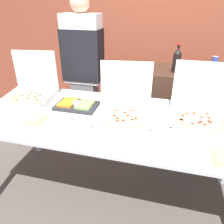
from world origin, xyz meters
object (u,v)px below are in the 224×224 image
Objects in this scene: paper_plate_front_center at (37,120)px; soda_bottle at (177,60)px; veggie_tray at (77,105)px; soda_can_colored at (215,62)px; paper_plate_front_left at (223,158)px; pizza_box_far_left at (124,110)px; pizza_box_far_right at (31,91)px; pizza_box_near_right at (199,112)px; person_server_vest at (84,69)px; soda_can_silver at (202,69)px.

soda_bottle is at bearing 45.59° from paper_plate_front_center.
soda_bottle is at bearing 42.29° from veggie_tray.
soda_can_colored is at bearing 42.67° from paper_plate_front_center.
veggie_tray is (-1.12, 0.44, 0.01)m from paper_plate_front_left.
paper_plate_front_left is 1.20m from veggie_tray.
soda_bottle is (-0.30, 1.18, 0.28)m from paper_plate_front_left.
pizza_box_far_left is 1.38m from soda_can_colored.
pizza_box_far_right is 3.98× the size of soda_can_colored.
pizza_box_near_right is at bearing -75.07° from soda_bottle.
veggie_tray is 0.69m from person_server_vest.
pizza_box_far_right is 0.50m from veggie_tray.
pizza_box_far_left is 3.90× the size of soda_can_colored.
pizza_box_far_left is at bearing 152.48° from paper_plate_front_left.
pizza_box_far_left is at bearing -125.47° from soda_can_colored.
pizza_box_near_right reaches higher than soda_can_silver.
pizza_box_far_right is 1.02× the size of pizza_box_far_left.
pizza_box_far_right is at bearing 126.71° from paper_plate_front_center.
pizza_box_far_left is 1.67× the size of soda_bottle.
pizza_box_far_right reaches higher than veggie_tray.
pizza_box_near_right reaches higher than paper_plate_front_left.
pizza_box_near_right is 1.54× the size of soda_bottle.
paper_plate_front_left is at bearing 139.87° from person_server_vest.
veggie_tray is at bearing -179.25° from pizza_box_near_right.
soda_bottle is (-0.19, 0.73, 0.21)m from pizza_box_near_right.
paper_plate_front_left is (0.67, -0.35, -0.06)m from pizza_box_far_left.
pizza_box_near_right is 1.27m from paper_plate_front_center.
soda_can_colored is at bearing 47.50° from pizza_box_far_left.
soda_bottle is at bearing 104.65° from pizza_box_near_right.
soda_can_colored is (1.45, 1.33, 0.22)m from paper_plate_front_center.
pizza_box_near_right is 0.71m from soda_can_silver.
paper_plate_front_center is (-0.65, -0.22, -0.06)m from pizza_box_far_left.
person_server_vest reaches higher than pizza_box_far_right.
soda_bottle is at bearing 18.93° from pizza_box_far_right.
pizza_box_far_right is 1.49m from soda_bottle.
pizza_box_far_left is at bearing -128.46° from soda_can_silver.
paper_plate_front_left is 0.91× the size of paper_plate_front_center.
person_server_vest is at bearing -165.31° from soda_can_colored.
pizza_box_far_right is 0.47m from paper_plate_front_center.
pizza_box_near_right reaches higher than paper_plate_front_center.
pizza_box_far_right is 1.11× the size of pizza_box_near_right.
person_server_vest reaches higher than pizza_box_far_left.
soda_bottle is 1.01m from person_server_vest.
paper_plate_front_center is 2.07× the size of soda_can_colored.
soda_bottle reaches higher than soda_can_silver.
paper_plate_front_left is at bearing -94.66° from soda_can_colored.
pizza_box_far_left is at bearing -11.07° from veggie_tray.
person_server_vest reaches higher than paper_plate_front_left.
pizza_box_near_right is 3.60× the size of soda_can_colored.
person_server_vest is at bearing 139.87° from paper_plate_front_left.
paper_plate_front_left is 1.25m from soda_bottle.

